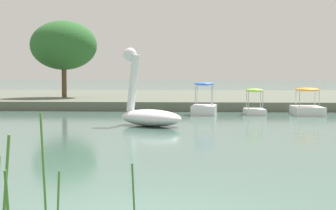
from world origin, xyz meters
TOP-DOWN VIEW (x-y plane):
  - shore_bank_far at (0.00, 34.13)m, footprint 154.65×25.28m
  - swan_boat at (-1.14, 13.37)m, footprint 3.17×2.76m
  - pedal_boat_blue at (1.18, 19.58)m, footprint 1.40×2.39m
  - pedal_boat_lime at (3.79, 19.56)m, footprint 1.05×1.74m
  - pedal_boat_orange at (6.48, 19.54)m, footprint 1.47×2.42m
  - tree_sapling_by_fence at (-8.40, 27.52)m, footprint 5.79×5.65m
  - reed_clump_foreground at (-1.27, -1.16)m, footprint 3.27×1.20m

SIDE VIEW (x-z plane):
  - shore_bank_far at x=0.00m, z-range 0.00..0.53m
  - pedal_boat_orange at x=6.48m, z-range -0.30..1.11m
  - pedal_boat_lime at x=3.79m, z-range -0.24..1.12m
  - pedal_boat_blue at x=1.18m, z-range -0.37..1.33m
  - swan_boat at x=-1.14m, z-range -0.96..2.19m
  - reed_clump_foreground at x=-1.27m, z-range -0.15..1.42m
  - tree_sapling_by_fence at x=-8.40m, z-range 1.47..6.76m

